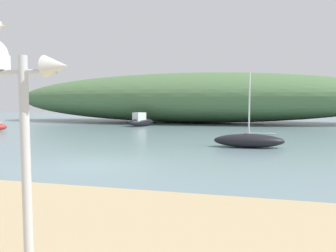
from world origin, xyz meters
name	(u,v)px	position (x,y,z in m)	size (l,w,h in m)	color
ground_plane	(99,165)	(0.00, 0.00, 0.00)	(120.00, 120.00, 0.00)	gray
distant_hill	(189,98)	(-1.33, 27.18, 2.99)	(46.45, 13.06, 5.97)	#517547
mast_structure	(6,80)	(2.27, -7.12, 2.59)	(1.35, 0.47, 2.93)	silver
sailboat_off_point	(249,140)	(5.49, 6.14, 0.37)	(3.64, 1.31, 3.91)	black
motorboat_outer_mooring	(141,121)	(-4.89, 19.26, 0.53)	(2.30, 3.51, 1.40)	black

